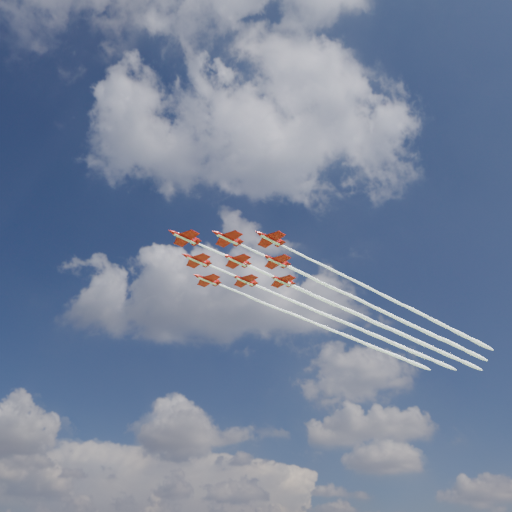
# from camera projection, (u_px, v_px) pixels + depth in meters

# --- Properties ---
(jet_lead) EXTENTS (96.40, 94.44, 2.52)m
(jet_lead) POSITION_uv_depth(u_px,v_px,m) (338.00, 306.00, 172.50)
(jet_lead) COLOR #AF0D09
(jet_row2_port) EXTENTS (96.40, 94.44, 2.52)m
(jet_row2_port) POSITION_uv_depth(u_px,v_px,m) (372.00, 306.00, 172.74)
(jet_row2_port) COLOR #AF0D09
(jet_row2_starb) EXTENTS (96.40, 94.44, 2.52)m
(jet_row2_starb) POSITION_uv_depth(u_px,v_px,m) (340.00, 321.00, 182.26)
(jet_row2_starb) COLOR #AF0D09
(jet_row3_port) EXTENTS (96.40, 94.44, 2.52)m
(jet_row3_port) POSITION_uv_depth(u_px,v_px,m) (406.00, 307.00, 172.99)
(jet_row3_port) COLOR #AF0D09
(jet_row3_centre) EXTENTS (96.40, 94.44, 2.52)m
(jet_row3_centre) POSITION_uv_depth(u_px,v_px,m) (372.00, 321.00, 182.50)
(jet_row3_centre) COLOR #AF0D09
(jet_row3_starb) EXTENTS (96.40, 94.44, 2.52)m
(jet_row3_starb) POSITION_uv_depth(u_px,v_px,m) (341.00, 334.00, 192.01)
(jet_row3_starb) COLOR #AF0D09
(jet_row4_port) EXTENTS (96.40, 94.44, 2.52)m
(jet_row4_port) POSITION_uv_depth(u_px,v_px,m) (404.00, 321.00, 182.75)
(jet_row4_port) COLOR #AF0D09
(jet_row4_starb) EXTENTS (96.40, 94.44, 2.52)m
(jet_row4_starb) POSITION_uv_depth(u_px,v_px,m) (372.00, 334.00, 192.26)
(jet_row4_starb) COLOR #AF0D09
(jet_tail) EXTENTS (96.40, 94.44, 2.52)m
(jet_tail) POSITION_uv_depth(u_px,v_px,m) (402.00, 334.00, 192.50)
(jet_tail) COLOR #AF0D09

